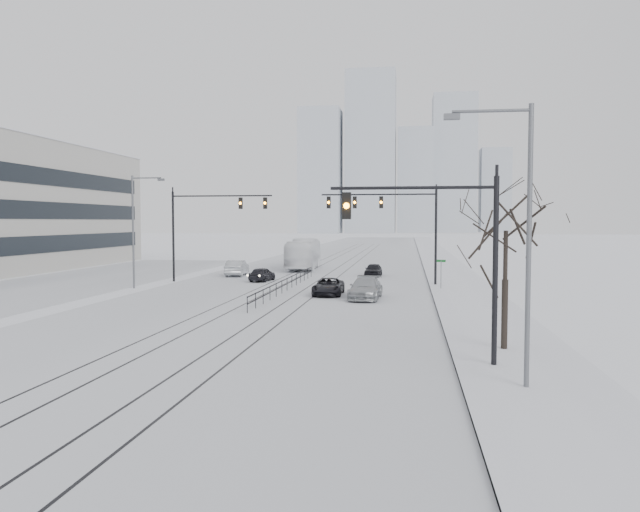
{
  "coord_description": "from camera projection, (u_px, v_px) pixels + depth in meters",
  "views": [
    {
      "loc": [
        9.29,
        -17.11,
        5.38
      ],
      "look_at": [
        3.79,
        21.46,
        3.2
      ],
      "focal_mm": 35.0,
      "sensor_mm": 36.0,
      "label": 1
    }
  ],
  "objects": [
    {
      "name": "sedan_nb_right",
      "position": [
        365.0,
        288.0,
        42.99
      ],
      "size": [
        2.31,
        5.17,
        1.47
      ],
      "primitive_type": "imported",
      "rotation": [
        0.0,
        0.0,
        -0.05
      ],
      "color": "#A0A4A8",
      "rests_on": "ground"
    },
    {
      "name": "sedan_nb_far",
      "position": [
        373.0,
        270.0,
        60.73
      ],
      "size": [
        1.72,
        3.77,
        1.25
      ],
      "primitive_type": "imported",
      "rotation": [
        0.0,
        0.0,
        -0.07
      ],
      "color": "black",
      "rests_on": "ground"
    },
    {
      "name": "street_light_east",
      "position": [
        519.0,
        227.0,
        19.41
      ],
      "size": [
        2.73,
        0.25,
        9.0
      ],
      "color": "#595B60",
      "rests_on": "ground"
    },
    {
      "name": "traffic_mast_nw",
      "position": [
        205.0,
        219.0,
        54.99
      ],
      "size": [
        9.1,
        0.37,
        8.0
      ],
      "color": "black",
      "rests_on": "ground"
    },
    {
      "name": "road",
      "position": [
        334.0,
        264.0,
        77.83
      ],
      "size": [
        22.0,
        260.0,
        0.02
      ],
      "primitive_type": "cube",
      "color": "silver",
      "rests_on": "ground"
    },
    {
      "name": "sedan_sb_outer",
      "position": [
        237.0,
        268.0,
        61.33
      ],
      "size": [
        2.0,
        4.78,
        1.54
      ],
      "primitive_type": "imported",
      "rotation": [
        0.0,
        0.0,
        3.22
      ],
      "color": "#B6BBBF",
      "rests_on": "ground"
    },
    {
      "name": "curb",
      "position": [
        423.0,
        265.0,
        76.27
      ],
      "size": [
        0.1,
        260.0,
        0.12
      ],
      "primitive_type": "cube",
      "color": "gray",
      "rests_on": "ground"
    },
    {
      "name": "skyline",
      "position": [
        400.0,
        166.0,
        286.56
      ],
      "size": [
        96.0,
        48.0,
        72.0
      ],
      "color": "#ACB3BC",
      "rests_on": "ground"
    },
    {
      "name": "tram_rails",
      "position": [
        308.0,
        279.0,
        58.06
      ],
      "size": [
        5.3,
        180.0,
        0.01
      ],
      "color": "black",
      "rests_on": "ground"
    },
    {
      "name": "median_fence",
      "position": [
        287.0,
        284.0,
        48.15
      ],
      "size": [
        0.06,
        24.0,
        1.0
      ],
      "color": "black",
      "rests_on": "ground"
    },
    {
      "name": "street_light_west",
      "position": [
        137.0,
        223.0,
        49.6
      ],
      "size": [
        2.73,
        0.25,
        9.0
      ],
      "color": "#595B60",
      "rests_on": "ground"
    },
    {
      "name": "box_truck",
      "position": [
        304.0,
        254.0,
        69.95
      ],
      "size": [
        3.5,
        12.16,
        3.35
      ],
      "primitive_type": "imported",
      "rotation": [
        0.0,
        0.0,
        3.2
      ],
      "color": "white",
      "rests_on": "ground"
    },
    {
      "name": "parking_strip",
      "position": [
        79.0,
        281.0,
        55.94
      ],
      "size": [
        14.0,
        60.0,
        0.03
      ],
      "primitive_type": "cube",
      "color": "silver",
      "rests_on": "ground"
    },
    {
      "name": "sedan_nb_front",
      "position": [
        328.0,
        287.0,
        45.18
      ],
      "size": [
        2.1,
        4.46,
        1.23
      ],
      "primitive_type": "imported",
      "rotation": [
        0.0,
        0.0,
        0.01
      ],
      "color": "black",
      "rests_on": "ground"
    },
    {
      "name": "traffic_mast_near",
      "position": [
        450.0,
        244.0,
        22.67
      ],
      "size": [
        6.1,
        0.37,
        7.0
      ],
      "color": "black",
      "rests_on": "ground"
    },
    {
      "name": "sedan_sb_inner",
      "position": [
        262.0,
        274.0,
        55.69
      ],
      "size": [
        1.94,
        3.85,
        1.26
      ],
      "primitive_type": "imported",
      "rotation": [
        0.0,
        0.0,
        3.02
      ],
      "color": "black",
      "rests_on": "ground"
    },
    {
      "name": "traffic_mast_ne",
      "position": [
        395.0,
        217.0,
        51.64
      ],
      "size": [
        9.6,
        0.37,
        8.0
      ],
      "color": "black",
      "rests_on": "ground"
    },
    {
      "name": "bare_tree",
      "position": [
        506.0,
        243.0,
        25.31
      ],
      "size": [
        4.4,
        4.4,
        6.1
      ],
      "color": "black",
      "rests_on": "ground"
    },
    {
      "name": "sidewalk_east",
      "position": [
        443.0,
        265.0,
        75.92
      ],
      "size": [
        5.0,
        260.0,
        0.16
      ],
      "primitive_type": "cube",
      "color": "silver",
      "rests_on": "ground"
    },
    {
      "name": "street_sign",
      "position": [
        441.0,
        270.0,
        48.4
      ],
      "size": [
        0.7,
        0.06,
        2.4
      ],
      "color": "#595B60",
      "rests_on": "ground"
    },
    {
      "name": "ground",
      "position": [
        92.0,
        402.0,
        18.52
      ],
      "size": [
        500.0,
        500.0,
        0.0
      ],
      "primitive_type": "plane",
      "color": "white",
      "rests_on": "ground"
    }
  ]
}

